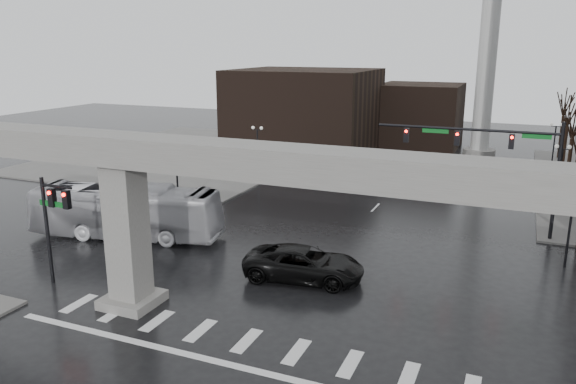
# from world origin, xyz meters

# --- Properties ---
(ground) EXTENTS (160.00, 160.00, 0.00)m
(ground) POSITION_xyz_m (0.00, 0.00, 0.00)
(ground) COLOR black
(ground) RESTS_ON ground
(sidewalk_nw) EXTENTS (28.00, 36.00, 0.15)m
(sidewalk_nw) POSITION_xyz_m (-26.00, 36.00, 0.07)
(sidewalk_nw) COLOR slate
(sidewalk_nw) RESTS_ON ground
(elevated_guideway) EXTENTS (48.00, 2.60, 8.70)m
(elevated_guideway) POSITION_xyz_m (1.26, 0.00, 6.88)
(elevated_guideway) COLOR gray
(elevated_guideway) RESTS_ON ground
(building_far_left) EXTENTS (16.00, 14.00, 10.00)m
(building_far_left) POSITION_xyz_m (-14.00, 42.00, 5.00)
(building_far_left) COLOR black
(building_far_left) RESTS_ON ground
(building_far_mid) EXTENTS (10.00, 10.00, 8.00)m
(building_far_mid) POSITION_xyz_m (-2.00, 52.00, 4.00)
(building_far_mid) COLOR black
(building_far_mid) RESTS_ON ground
(smokestack) EXTENTS (3.60, 3.60, 30.00)m
(smokestack) POSITION_xyz_m (6.00, 46.00, 13.35)
(smokestack) COLOR beige
(smokestack) RESTS_ON ground
(signal_mast_arm) EXTENTS (12.12, 0.43, 8.00)m
(signal_mast_arm) POSITION_xyz_m (8.99, 18.80, 5.83)
(signal_mast_arm) COLOR black
(signal_mast_arm) RESTS_ON ground
(signal_left_pole) EXTENTS (2.30, 0.30, 6.00)m
(signal_left_pole) POSITION_xyz_m (-12.25, 0.50, 4.07)
(signal_left_pole) COLOR black
(signal_left_pole) RESTS_ON ground
(lamp_right_0) EXTENTS (1.22, 0.32, 5.11)m
(lamp_right_0) POSITION_xyz_m (13.50, 14.00, 3.47)
(lamp_right_0) COLOR black
(lamp_right_0) RESTS_ON ground
(lamp_right_1) EXTENTS (1.22, 0.32, 5.11)m
(lamp_right_1) POSITION_xyz_m (13.50, 28.00, 3.47)
(lamp_right_1) COLOR black
(lamp_right_1) RESTS_ON ground
(lamp_right_2) EXTENTS (1.22, 0.32, 5.11)m
(lamp_right_2) POSITION_xyz_m (13.50, 42.00, 3.47)
(lamp_right_2) COLOR black
(lamp_right_2) RESTS_ON ground
(lamp_left_0) EXTENTS (1.22, 0.32, 5.11)m
(lamp_left_0) POSITION_xyz_m (-13.50, 14.00, 3.47)
(lamp_left_0) COLOR black
(lamp_left_0) RESTS_ON ground
(lamp_left_1) EXTENTS (1.22, 0.32, 5.11)m
(lamp_left_1) POSITION_xyz_m (-13.50, 28.00, 3.47)
(lamp_left_1) COLOR black
(lamp_left_1) RESTS_ON ground
(lamp_left_2) EXTENTS (1.22, 0.32, 5.11)m
(lamp_left_2) POSITION_xyz_m (-13.50, 42.00, 3.47)
(lamp_left_2) COLOR black
(lamp_left_2) RESTS_ON ground
(tree_right_1) EXTENTS (1.09, 1.61, 7.67)m
(tree_right_1) POSITION_xyz_m (14.53, 26.02, 2.85)
(tree_right_1) COLOR black
(tree_right_1) RESTS_ON ground
(tree_right_2) EXTENTS (1.10, 1.63, 7.85)m
(tree_right_2) POSITION_xyz_m (14.53, 34.02, 2.91)
(tree_right_2) COLOR black
(tree_right_2) RESTS_ON ground
(tree_right_3) EXTENTS (1.11, 1.66, 8.02)m
(tree_right_3) POSITION_xyz_m (14.53, 42.02, 2.98)
(tree_right_3) COLOR black
(tree_right_3) RESTS_ON ground
(tree_right_4) EXTENTS (1.12, 1.69, 8.19)m
(tree_right_4) POSITION_xyz_m (14.53, 50.02, 3.04)
(tree_right_4) COLOR black
(tree_right_4) RESTS_ON ground
(pickup_truck) EXTENTS (7.03, 3.94, 1.86)m
(pickup_truck) POSITION_xyz_m (-0.12, 6.33, 0.93)
(pickup_truck) COLOR black
(pickup_truck) RESTS_ON ground
(city_bus) EXTENTS (13.42, 5.66, 3.64)m
(city_bus) POSITION_xyz_m (-13.89, 8.33, 1.82)
(city_bus) COLOR #B7B6BC
(city_bus) RESTS_ON ground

